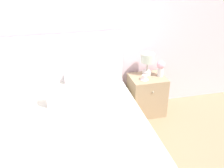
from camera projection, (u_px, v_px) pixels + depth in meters
ground_plane at (64, 114)px, 3.87m from camera, size 12.00×12.00×0.00m
wall_back at (55, 25)px, 3.35m from camera, size 8.00×0.06×2.60m
bed at (68, 136)px, 2.91m from camera, size 1.75×2.06×1.20m
nightstand at (147, 95)px, 3.80m from camera, size 0.49×0.44×0.57m
table_lamp at (148, 60)px, 3.65m from camera, size 0.19×0.19×0.32m
flower_vase at (161, 67)px, 3.65m from camera, size 0.12×0.12×0.23m
teacup at (144, 78)px, 3.58m from camera, size 0.12×0.12×0.07m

